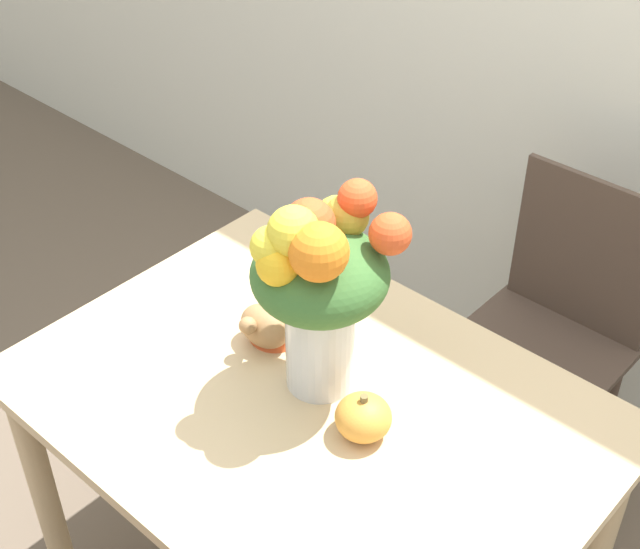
# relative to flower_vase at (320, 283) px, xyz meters

# --- Properties ---
(dining_table) EXTENTS (1.17, 0.84, 0.75)m
(dining_table) POSITION_rel_flower_vase_xyz_m (0.02, -0.05, -0.37)
(dining_table) COLOR #D1B284
(dining_table) RESTS_ON ground_plane
(flower_vase) EXTENTS (0.27, 0.28, 0.45)m
(flower_vase) POSITION_rel_flower_vase_xyz_m (0.00, 0.00, 0.00)
(flower_vase) COLOR silver
(flower_vase) RESTS_ON dining_table
(pumpkin) EXTENTS (0.11, 0.11, 0.10)m
(pumpkin) POSITION_rel_flower_vase_xyz_m (0.16, -0.05, -0.21)
(pumpkin) COLOR gold
(pumpkin) RESTS_ON dining_table
(turkey_figurine) EXTENTS (0.12, 0.16, 0.10)m
(turkey_figurine) POSITION_rel_flower_vase_xyz_m (-0.17, 0.03, -0.21)
(turkey_figurine) COLOR #A87A4C
(turkey_figurine) RESTS_ON dining_table
(dining_chair_near_window) EXTENTS (0.42, 0.42, 0.90)m
(dining_chair_near_window) POSITION_rel_flower_vase_xyz_m (0.14, 0.73, -0.53)
(dining_chair_near_window) COLOR #47382D
(dining_chair_near_window) RESTS_ON ground_plane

